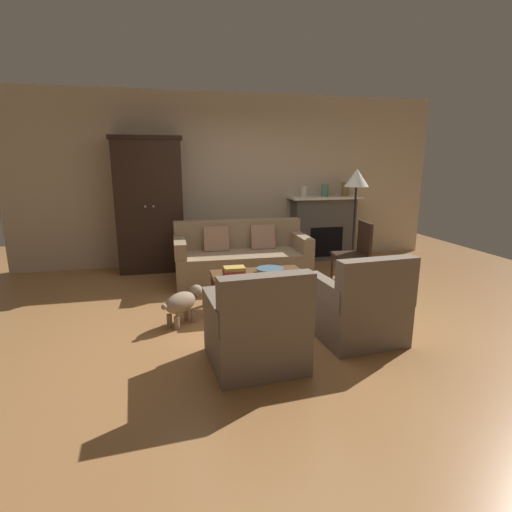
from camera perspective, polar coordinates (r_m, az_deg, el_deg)
The scene contains 16 objects.
ground_plane at distance 4.75m, azimuth 2.55°, elevation -7.82°, with size 9.60×9.60×0.00m, color #B27A47.
back_wall at distance 6.92m, azimuth -3.18°, elevation 10.74°, with size 7.20×0.10×2.80m, color beige.
fireplace at distance 7.21m, azimuth 9.52°, elevation 4.03°, with size 1.26×0.48×1.12m.
armoire at distance 6.51m, azimuth -14.91°, elevation 7.02°, with size 1.06×0.57×2.08m.
couch at distance 5.85m, azimuth -2.07°, elevation -0.47°, with size 1.94×0.89×0.86m.
coffee_table at distance 4.75m, azimuth 0.41°, elevation -3.15°, with size 1.10×0.60×0.42m.
fruit_bowl at distance 4.76m, azimuth 2.05°, elevation -2.07°, with size 0.33×0.33×0.06m, color slate.
book_stack at distance 4.61m, azimuth -3.14°, elevation -2.24°, with size 0.25×0.18×0.11m.
mantel_vase_cream at distance 6.98m, azimuth 6.87°, elevation 9.12°, with size 0.10×0.10×0.18m, color beige.
mantel_vase_jade at distance 7.12m, azimuth 9.78°, elevation 9.23°, with size 0.12×0.12×0.21m, color slate.
mantel_vase_bronze at distance 7.27m, azimuth 12.58°, elevation 9.29°, with size 0.13×0.13×0.24m, color olive.
armchair_near_left at distance 3.45m, azimuth 0.09°, elevation -10.61°, with size 0.82×0.82×0.88m.
armchair_near_right at distance 4.05m, azimuth 14.50°, elevation -7.32°, with size 0.83×0.82×0.88m.
side_chair_wooden at distance 5.76m, azimuth 14.12°, elevation 0.90°, with size 0.48×0.48×0.90m.
floor_lamp at distance 6.18m, azimuth 14.11°, elevation 9.92°, with size 0.36×0.36×1.61m.
dog at distance 4.38m, azimuth -10.37°, elevation -6.47°, with size 0.47×0.44×0.39m.
Camera 1 is at (-1.22, -4.26, 1.72)m, focal length 28.07 mm.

